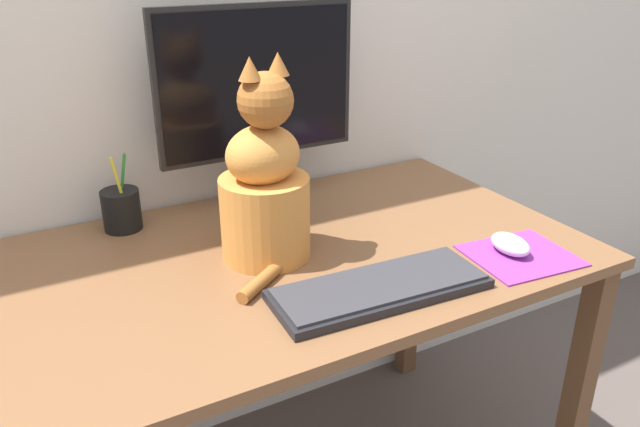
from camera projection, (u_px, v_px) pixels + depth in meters
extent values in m
cube|color=brown|center=(293.00, 257.00, 1.33)|extent=(1.23, 0.74, 0.02)
cube|color=brown|center=(577.00, 398.00, 1.47)|extent=(0.05, 0.05, 0.71)
cube|color=brown|center=(19.00, 392.00, 1.49)|extent=(0.05, 0.05, 0.71)
cube|color=brown|center=(411.00, 277.00, 1.99)|extent=(0.05, 0.05, 0.71)
cylinder|color=black|center=(262.00, 202.00, 1.56)|extent=(0.17, 0.17, 0.01)
cylinder|color=black|center=(261.00, 178.00, 1.54)|extent=(0.04, 0.04, 0.12)
cube|color=black|center=(257.00, 82.00, 1.44)|extent=(0.49, 0.02, 0.35)
cube|color=black|center=(259.00, 83.00, 1.43)|extent=(0.46, 0.00, 0.33)
cube|color=black|center=(380.00, 289.00, 1.16)|extent=(0.42, 0.18, 0.02)
cube|color=#333338|center=(380.00, 283.00, 1.16)|extent=(0.40, 0.16, 0.01)
cube|color=purple|center=(520.00, 256.00, 1.30)|extent=(0.23, 0.20, 0.00)
ellipsoid|color=white|center=(510.00, 244.00, 1.30)|extent=(0.06, 0.10, 0.04)
cylinder|color=#D6893D|center=(265.00, 218.00, 1.27)|extent=(0.23, 0.23, 0.17)
ellipsoid|color=#D6893D|center=(263.00, 155.00, 1.22)|extent=(0.19, 0.17, 0.12)
sphere|color=#A36028|center=(265.00, 100.00, 1.17)|extent=(0.13, 0.13, 0.11)
cone|color=#A36028|center=(250.00, 68.00, 1.12)|extent=(0.05, 0.05, 0.04)
cone|color=#A36028|center=(278.00, 64.00, 1.16)|extent=(0.05, 0.05, 0.04)
cylinder|color=#A36028|center=(274.00, 270.00, 1.22)|extent=(0.21, 0.16, 0.03)
cylinder|color=black|center=(121.00, 210.00, 1.41)|extent=(0.09, 0.09, 0.09)
cylinder|color=green|center=(122.00, 182.00, 1.40)|extent=(0.03, 0.03, 0.14)
cylinder|color=yellow|center=(119.00, 187.00, 1.37)|extent=(0.03, 0.01, 0.14)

